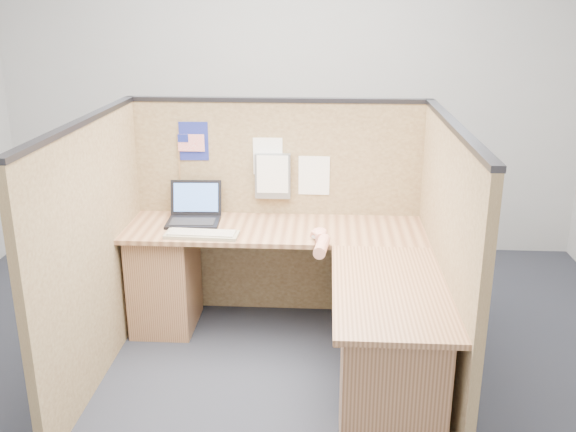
# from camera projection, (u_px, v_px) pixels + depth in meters

# --- Properties ---
(floor) EXTENTS (5.00, 5.00, 0.00)m
(floor) POSITION_uv_depth(u_px,v_px,m) (266.00, 382.00, 3.78)
(floor) COLOR black
(floor) RESTS_ON ground
(wall_back) EXTENTS (5.00, 0.00, 5.00)m
(wall_back) POSITION_uv_depth(u_px,v_px,m) (289.00, 92.00, 5.47)
(wall_back) COLOR #A8ABAD
(wall_back) RESTS_ON floor
(wall_front) EXTENTS (5.00, 0.00, 5.00)m
(wall_front) POSITION_uv_depth(u_px,v_px,m) (144.00, 412.00, 1.21)
(wall_front) COLOR #A8ABAD
(wall_front) RESTS_ON floor
(cubicle_partitions) EXTENTS (2.06, 1.83, 1.53)m
(cubicle_partitions) POSITION_uv_depth(u_px,v_px,m) (271.00, 235.00, 3.94)
(cubicle_partitions) COLOR brown
(cubicle_partitions) RESTS_ON floor
(l_desk) EXTENTS (1.95, 1.75, 0.73)m
(l_desk) POSITION_uv_depth(u_px,v_px,m) (300.00, 302.00, 3.92)
(l_desk) COLOR brown
(l_desk) RESTS_ON floor
(laptop) EXTENTS (0.36, 0.35, 0.25)m
(laptop) POSITION_uv_depth(u_px,v_px,m) (195.00, 212.00, 4.31)
(laptop) COLOR black
(laptop) RESTS_ON l_desk
(keyboard) EXTENTS (0.47, 0.18, 0.03)m
(keyboard) POSITION_uv_depth(u_px,v_px,m) (202.00, 234.00, 4.03)
(keyboard) COLOR gray
(keyboard) RESTS_ON l_desk
(mouse) EXTENTS (0.12, 0.08, 0.05)m
(mouse) POSITION_uv_depth(u_px,v_px,m) (320.00, 236.00, 3.98)
(mouse) COLOR silver
(mouse) RESTS_ON l_desk
(hand_forearm) EXTENTS (0.11, 0.39, 0.08)m
(hand_forearm) POSITION_uv_depth(u_px,v_px,m) (321.00, 242.00, 3.84)
(hand_forearm) COLOR tan
(hand_forearm) RESTS_ON l_desk
(blue_poster) EXTENTS (0.20, 0.01, 0.26)m
(blue_poster) POSITION_uv_depth(u_px,v_px,m) (194.00, 141.00, 4.34)
(blue_poster) COLOR navy
(blue_poster) RESTS_ON cubicle_partitions
(american_flag) EXTENTS (0.18, 0.01, 0.32)m
(american_flag) POSITION_uv_depth(u_px,v_px,m) (188.00, 144.00, 4.34)
(american_flag) COLOR olive
(american_flag) RESTS_ON cubicle_partitions
(file_holder) EXTENTS (0.24, 0.05, 0.31)m
(file_holder) POSITION_uv_depth(u_px,v_px,m) (273.00, 176.00, 4.36)
(file_holder) COLOR slate
(file_holder) RESTS_ON cubicle_partitions
(paper_left) EXTENTS (0.20, 0.01, 0.25)m
(paper_left) POSITION_uv_depth(u_px,v_px,m) (268.00, 156.00, 4.34)
(paper_left) COLOR white
(paper_left) RESTS_ON cubicle_partitions
(paper_right) EXTENTS (0.21, 0.01, 0.27)m
(paper_right) POSITION_uv_depth(u_px,v_px,m) (314.00, 176.00, 4.36)
(paper_right) COLOR white
(paper_right) RESTS_ON cubicle_partitions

